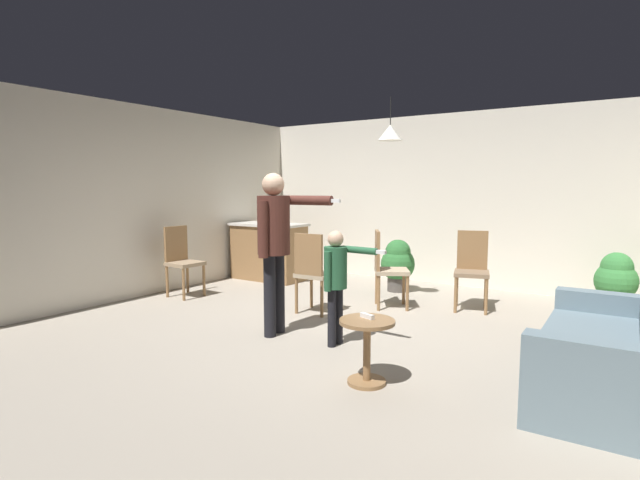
{
  "coord_description": "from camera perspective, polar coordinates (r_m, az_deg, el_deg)",
  "views": [
    {
      "loc": [
        2.79,
        -4.44,
        1.56
      ],
      "look_at": [
        -0.05,
        -0.15,
        1.0
      ],
      "focal_mm": 27.55,
      "sensor_mm": 36.0,
      "label": 1
    }
  ],
  "objects": [
    {
      "name": "ground",
      "position": [
        5.47,
        1.28,
        -10.36
      ],
      "size": [
        7.68,
        7.68,
        0.0
      ],
      "primitive_type": "plane",
      "color": "#9E9384"
    },
    {
      "name": "wall_back",
      "position": [
        8.14,
        13.44,
        4.56
      ],
      "size": [
        6.4,
        0.1,
        2.7
      ],
      "primitive_type": "cube",
      "color": "silver",
      "rests_on": "ground"
    },
    {
      "name": "wall_left",
      "position": [
        7.46,
        -20.03,
        4.22
      ],
      "size": [
        0.1,
        6.4,
        2.7
      ],
      "primitive_type": "cube",
      "color": "silver",
      "rests_on": "ground"
    },
    {
      "name": "couch_floral",
      "position": [
        4.31,
        30.78,
        -11.23
      ],
      "size": [
        0.88,
        1.81,
        1.0
      ],
      "rotation": [
        0.0,
        0.0,
        1.59
      ],
      "color": "slate",
      "rests_on": "ground"
    },
    {
      "name": "kitchen_counter",
      "position": [
        8.31,
        -5.96,
        -1.3
      ],
      "size": [
        1.26,
        0.66,
        0.95
      ],
      "color": "olive",
      "rests_on": "ground"
    },
    {
      "name": "side_table_by_couch",
      "position": [
        3.97,
        5.47,
        -11.89
      ],
      "size": [
        0.44,
        0.44,
        0.52
      ],
      "color": "olive",
      "rests_on": "ground"
    },
    {
      "name": "person_adult",
      "position": [
        5.11,
        -5.26,
        0.52
      ],
      "size": [
        0.81,
        0.55,
        1.7
      ],
      "rotation": [
        0.0,
        0.0,
        -1.46
      ],
      "color": "black",
      "rests_on": "ground"
    },
    {
      "name": "person_child",
      "position": [
        4.79,
        1.92,
        -4.06
      ],
      "size": [
        0.6,
        0.33,
        1.14
      ],
      "rotation": [
        0.0,
        0.0,
        -1.62
      ],
      "color": "black",
      "rests_on": "ground"
    },
    {
      "name": "dining_chair_by_counter",
      "position": [
        6.53,
        17.22,
        -3.01
      ],
      "size": [
        0.52,
        0.52,
        1.0
      ],
      "rotation": [
        0.0,
        0.0,
        3.42
      ],
      "color": "olive",
      "rests_on": "ground"
    },
    {
      "name": "dining_chair_near_wall",
      "position": [
        6.38,
        7.69,
        -2.99
      ],
      "size": [
        0.58,
        0.58,
        1.0
      ],
      "rotation": [
        0.0,
        0.0,
        5.25
      ],
      "color": "olive",
      "rests_on": "ground"
    },
    {
      "name": "dining_chair_centre_back",
      "position": [
        6.02,
        -0.78,
        -3.49
      ],
      "size": [
        0.45,
        0.45,
        1.0
      ],
      "rotation": [
        0.0,
        0.0,
        0.06
      ],
      "color": "olive",
      "rests_on": "ground"
    },
    {
      "name": "dining_chair_spare",
      "position": [
        7.26,
        -15.78,
        -2.06
      ],
      "size": [
        0.44,
        0.44,
        1.0
      ],
      "rotation": [
        0.0,
        0.0,
        4.67
      ],
      "color": "olive",
      "rests_on": "ground"
    },
    {
      "name": "potted_plant_corner",
      "position": [
        7.42,
        9.02,
        -2.64
      ],
      "size": [
        0.51,
        0.51,
        0.78
      ],
      "color": "#4C4742",
      "rests_on": "ground"
    },
    {
      "name": "potted_plant_by_wall",
      "position": [
        7.1,
        31.15,
        -3.96
      ],
      "size": [
        0.49,
        0.49,
        0.76
      ],
      "color": "brown",
      "rests_on": "ground"
    },
    {
      "name": "spare_remote_on_table",
      "position": [
        3.96,
        5.5,
        -8.79
      ],
      "size": [
        0.13,
        0.07,
        0.04
      ],
      "primitive_type": "cube",
      "rotation": [
        0.0,
        0.0,
        1.25
      ],
      "color": "white",
      "rests_on": "side_table_by_couch"
    },
    {
      "name": "ceiling_light_pendant",
      "position": [
        6.49,
        8.16,
        12.26
      ],
      "size": [
        0.32,
        0.32,
        0.55
      ],
      "color": "silver"
    }
  ]
}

